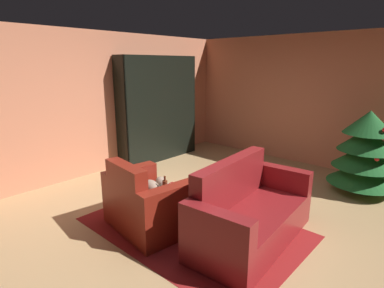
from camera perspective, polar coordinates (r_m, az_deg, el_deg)
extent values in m
plane|color=tan|center=(4.39, 2.79, -12.94)|extent=(7.58, 7.58, 0.00)
cube|color=#D67D59|center=(6.71, 20.76, 7.49)|extent=(5.48, 0.06, 2.61)
cube|color=#D67D59|center=(6.03, -17.44, 7.06)|extent=(0.06, 6.44, 2.61)
cube|color=maroon|center=(4.08, 0.28, -15.11)|extent=(2.65, 1.82, 0.01)
cube|color=black|center=(6.52, -5.21, 6.34)|extent=(0.03, 1.91, 2.19)
cube|color=black|center=(7.30, -0.63, 7.28)|extent=(0.37, 0.03, 2.19)
cube|color=black|center=(6.07, -12.92, 5.41)|extent=(0.37, 0.03, 2.19)
cube|color=black|center=(6.88, -5.97, -2.48)|extent=(0.34, 1.86, 0.03)
cube|color=black|center=(6.77, -6.07, 1.03)|extent=(0.34, 1.86, 0.03)
cube|color=black|center=(6.68, -6.17, 4.63)|extent=(0.34, 1.86, 0.02)
cube|color=black|center=(6.62, -6.27, 8.32)|extent=(0.34, 1.86, 0.02)
cube|color=black|center=(6.59, -6.38, 12.07)|extent=(0.34, 1.86, 0.02)
cube|color=black|center=(6.58, -6.49, 15.83)|extent=(0.34, 1.86, 0.03)
cube|color=black|center=(6.73, -7.05, 7.77)|extent=(0.05, 1.11, 0.69)
cube|color=black|center=(6.71, -6.90, 7.76)|extent=(0.03, 1.14, 0.72)
cube|color=#266999|center=(7.46, -1.34, 0.14)|extent=(0.23, 0.03, 0.27)
cube|color=#B02832|center=(7.43, -1.47, 0.00)|extent=(0.25, 0.03, 0.25)
cube|color=#3B7D4A|center=(7.43, -1.92, 0.00)|extent=(0.18, 0.04, 0.26)
cube|color=#BDB393|center=(7.38, -2.07, 0.05)|extent=(0.20, 0.03, 0.29)
cube|color=#0E667D|center=(7.33, -2.13, -0.25)|extent=(0.28, 0.05, 0.24)
cube|color=#1B5194|center=(7.29, -2.42, -0.04)|extent=(0.27, 0.04, 0.32)
cube|color=#412A2C|center=(7.39, -1.47, 3.33)|extent=(0.18, 0.03, 0.25)
cube|color=gold|center=(7.34, -1.58, 3.43)|extent=(0.22, 0.03, 0.29)
cube|color=#12508D|center=(7.30, -1.66, 3.34)|extent=(0.27, 0.04, 0.28)
cube|color=#2A8241|center=(7.27, -1.99, 3.42)|extent=(0.24, 0.03, 0.31)
cube|color=purple|center=(7.27, -2.31, 3.40)|extent=(0.19, 0.03, 0.31)
cube|color=#164291|center=(7.24, -2.46, 3.16)|extent=(0.21, 0.03, 0.26)
cube|color=#2F783A|center=(7.20, -2.65, 3.01)|extent=(0.23, 0.04, 0.24)
cube|color=#815893|center=(7.23, -1.43, 13.64)|extent=(0.22, 0.04, 0.30)
cube|color=#4A3E26|center=(7.21, -1.83, 13.83)|extent=(0.18, 0.05, 0.34)
cube|color=orange|center=(7.16, -2.07, 13.68)|extent=(0.20, 0.04, 0.31)
cube|color=teal|center=(7.13, -2.45, 13.58)|extent=(0.18, 0.04, 0.29)
cube|color=#137A8C|center=(7.09, -2.59, 13.49)|extent=(0.22, 0.04, 0.26)
cube|color=maroon|center=(4.03, -7.99, -12.31)|extent=(0.80, 0.83, 0.42)
cube|color=maroon|center=(3.72, -12.05, -7.27)|extent=(0.72, 0.25, 0.48)
cube|color=maroon|center=(3.65, -4.25, -12.95)|extent=(0.27, 0.76, 0.69)
cube|color=maroon|center=(4.32, -11.22, -8.61)|extent=(0.27, 0.76, 0.69)
ellipsoid|color=gray|center=(3.98, -7.61, -7.89)|extent=(0.30, 0.21, 0.18)
sphere|color=gray|center=(4.00, -5.83, -6.91)|extent=(0.13, 0.13, 0.13)
cube|color=maroon|center=(3.81, 11.08, -14.40)|extent=(0.91, 1.48, 0.39)
cube|color=maroon|center=(3.74, 7.18, -6.84)|extent=(0.29, 1.43, 0.55)
cube|color=maroon|center=(3.14, 4.34, -17.88)|extent=(0.80, 0.24, 0.69)
cube|color=maroon|center=(4.41, 15.88, -8.38)|extent=(0.80, 0.24, 0.69)
cylinder|color=black|center=(3.88, 0.21, -13.16)|extent=(0.04, 0.04, 0.44)
cylinder|color=black|center=(4.20, -1.43, -10.92)|extent=(0.04, 0.04, 0.44)
cylinder|color=black|center=(3.97, -4.82, -12.56)|extent=(0.04, 0.04, 0.44)
cylinder|color=silver|center=(3.92, -1.93, -9.17)|extent=(0.75, 0.75, 0.02)
cube|color=red|center=(3.86, -2.46, -9.18)|extent=(0.20, 0.17, 0.02)
cube|color=navy|center=(3.86, -2.30, -8.85)|extent=(0.15, 0.14, 0.02)
cube|color=#3E4690|center=(3.85, -2.47, -8.56)|extent=(0.20, 0.12, 0.03)
cube|color=gray|center=(3.84, -2.27, -8.19)|extent=(0.22, 0.15, 0.02)
cylinder|color=#632916|center=(3.87, -5.01, -7.96)|extent=(0.06, 0.06, 0.17)
cylinder|color=#632916|center=(3.83, -5.05, -6.36)|extent=(0.03, 0.03, 0.06)
cylinder|color=brown|center=(5.76, 28.59, -7.02)|extent=(0.08, 0.08, 0.16)
cone|color=#1D5B26|center=(5.68, 28.91, -4.56)|extent=(1.05, 1.05, 0.36)
cone|color=#1D5B26|center=(5.60, 29.25, -1.93)|extent=(0.95, 0.95, 0.36)
cone|color=#1D5B26|center=(5.54, 29.60, 0.77)|extent=(0.84, 0.84, 0.36)
cone|color=#1D5B26|center=(5.49, 29.95, 3.52)|extent=(0.74, 0.74, 0.36)
sphere|color=red|center=(5.25, 30.98, -2.41)|extent=(0.07, 0.07, 0.07)
sphere|color=yellow|center=(5.72, 25.70, -0.78)|extent=(0.08, 0.08, 0.08)
sphere|color=red|center=(6.05, 30.82, -3.97)|extent=(0.05, 0.05, 0.05)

